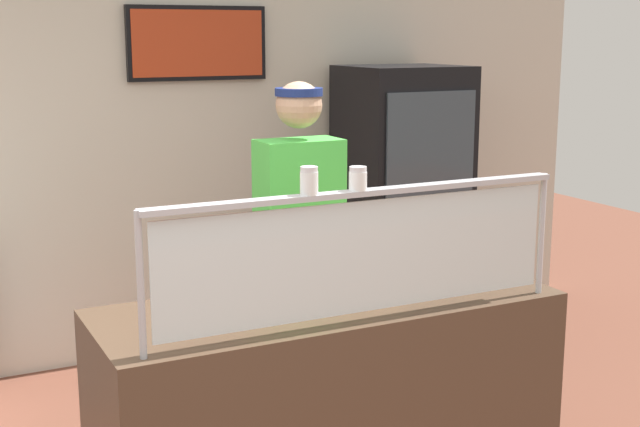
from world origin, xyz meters
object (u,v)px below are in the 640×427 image
parmesan_shaker (309,182)px  pepper_flake_shaker (358,180)px  pizza_server (359,282)px  drink_fridge (402,204)px  pizza_tray (352,287)px  worker_figure (301,246)px

parmesan_shaker → pepper_flake_shaker: size_ratio=1.16×
pizza_server → drink_fridge: bearing=68.2°
pizza_tray → parmesan_shaker: (-0.36, -0.35, 0.51)m
pepper_flake_shaker → pizza_server: bearing=59.6°
pizza_tray → worker_figure: size_ratio=0.26×
drink_fridge → pizza_server: bearing=-126.4°
drink_fridge → pizza_tray: bearing=-127.2°
parmesan_shaker → pepper_flake_shaker: 0.19m
parmesan_shaker → drink_fridge: (1.68, 2.09, -0.59)m
pepper_flake_shaker → parmesan_shaker: bearing=180.0°
parmesan_shaker → worker_figure: size_ratio=0.05×
worker_figure → drink_fridge: size_ratio=0.99×
parmesan_shaker → pepper_flake_shaker: bearing=0.0°
pizza_server → worker_figure: (0.02, 0.59, 0.02)m
pizza_server → worker_figure: size_ratio=0.16×
worker_figure → pizza_tray: bearing=-94.4°
pizza_tray → pepper_flake_shaker: size_ratio=5.50×
pizza_server → pepper_flake_shaker: 0.62m
pizza_server → pepper_flake_shaker: bearing=-105.7°
pizza_tray → worker_figure: bearing=85.6°
pepper_flake_shaker → drink_fridge: bearing=54.5°
pizza_server → parmesan_shaker: parmesan_shaker is taller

